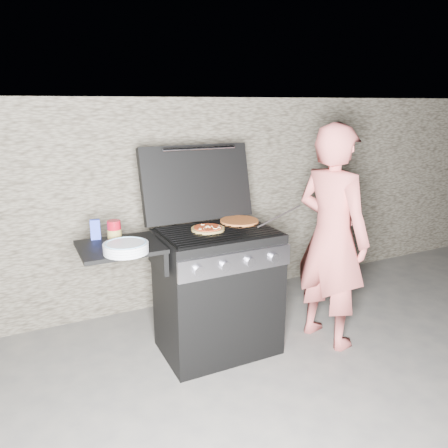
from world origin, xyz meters
name	(u,v)px	position (x,y,z in m)	size (l,w,h in m)	color
ground	(218,348)	(0.00, 0.00, 0.00)	(50.00, 50.00, 0.00)	#4F4E4D
stone_wall	(168,202)	(0.00, 1.05, 0.90)	(8.00, 0.35, 1.80)	gray
gas_grill	(185,298)	(-0.25, 0.00, 0.46)	(1.34, 0.79, 0.91)	black
pizza_topped	(208,228)	(-0.06, 0.03, 0.92)	(0.23, 0.23, 0.03)	#C67C40
pizza_plain	(239,221)	(0.24, 0.13, 0.92)	(0.28, 0.28, 0.02)	orange
sauce_jar	(114,231)	(-0.68, 0.10, 0.97)	(0.09, 0.09, 0.13)	maroon
blue_carton	(95,229)	(-0.78, 0.19, 0.97)	(0.06, 0.04, 0.13)	#2E41C2
plate_stack	(126,248)	(-0.67, -0.16, 0.93)	(0.26, 0.26, 0.06)	silver
person	(332,237)	(0.81, -0.23, 0.82)	(0.60, 0.39, 1.63)	#D4615D
tongs	(280,216)	(0.50, 0.00, 0.96)	(0.01, 0.01, 0.47)	black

